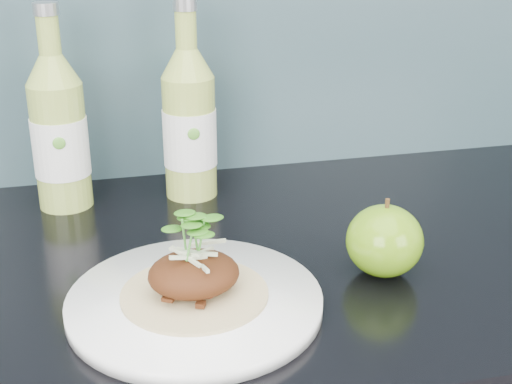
# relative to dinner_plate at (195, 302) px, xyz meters

# --- Properties ---
(dinner_plate) EXTENTS (0.34, 0.34, 0.02)m
(dinner_plate) POSITION_rel_dinner_plate_xyz_m (0.00, 0.00, 0.00)
(dinner_plate) COLOR white
(dinner_plate) RESTS_ON kitchen_counter
(pork_taco) EXTENTS (0.15, 0.15, 0.10)m
(pork_taco) POSITION_rel_dinner_plate_xyz_m (0.00, 0.00, 0.04)
(pork_taco) COLOR tan
(pork_taco) RESTS_ON dinner_plate
(green_apple) EXTENTS (0.10, 0.10, 0.09)m
(green_apple) POSITION_rel_dinner_plate_xyz_m (0.22, 0.03, 0.03)
(green_apple) COLOR #43810E
(green_apple) RESTS_ON kitchen_counter
(cider_bottle_left) EXTENTS (0.08, 0.08, 0.28)m
(cider_bottle_left) POSITION_rel_dinner_plate_xyz_m (-0.13, 0.31, 0.10)
(cider_bottle_left) COLOR #9CB34A
(cider_bottle_left) RESTS_ON kitchen_counter
(cider_bottle_right) EXTENTS (0.09, 0.09, 0.28)m
(cider_bottle_right) POSITION_rel_dinner_plate_xyz_m (0.05, 0.31, 0.10)
(cider_bottle_right) COLOR #A3B84C
(cider_bottle_right) RESTS_ON kitchen_counter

